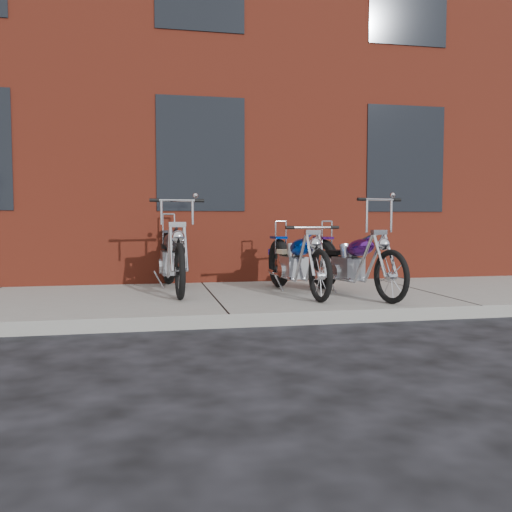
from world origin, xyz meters
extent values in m
plane|color=black|center=(0.00, 0.00, 0.00)|extent=(120.00, 120.00, 0.00)
cube|color=gray|center=(0.00, 1.50, 0.07)|extent=(22.00, 3.00, 0.15)
cube|color=maroon|center=(0.00, 8.00, 4.00)|extent=(22.00, 10.00, 8.00)
torus|color=black|center=(1.72, 1.75, 0.51)|extent=(0.29, 0.74, 0.73)
torus|color=black|center=(2.05, 0.20, 0.48)|extent=(0.21, 0.66, 0.66)
cube|color=gray|center=(1.85, 1.12, 0.50)|extent=(0.36, 0.45, 0.30)
ellipsoid|color=#4B1671|center=(1.91, 0.85, 0.80)|extent=(0.37, 0.60, 0.31)
cube|color=black|center=(1.80, 1.38, 0.70)|extent=(0.30, 0.33, 0.06)
cylinder|color=silver|center=(2.02, 0.33, 0.74)|extent=(0.10, 0.29, 0.54)
cylinder|color=silver|center=(1.99, 0.45, 1.41)|extent=(0.55, 0.14, 0.03)
cylinder|color=silver|center=(1.73, 1.67, 0.90)|extent=(0.03, 0.03, 0.48)
cylinder|color=silver|center=(1.92, 1.36, 0.37)|extent=(0.24, 0.90, 0.05)
torus|color=black|center=(1.09, 2.05, 0.51)|extent=(0.20, 0.73, 0.72)
torus|color=black|center=(1.23, 0.48, 0.48)|extent=(0.12, 0.66, 0.65)
cube|color=gray|center=(1.15, 1.41, 0.50)|extent=(0.31, 0.42, 0.30)
ellipsoid|color=#012FAD|center=(1.17, 1.13, 0.79)|extent=(0.31, 0.57, 0.31)
cube|color=#C9B590|center=(1.13, 1.67, 0.70)|extent=(0.26, 0.30, 0.06)
cylinder|color=silver|center=(1.21, 0.60, 0.74)|extent=(0.06, 0.29, 0.54)
cylinder|color=silver|center=(1.20, 0.73, 1.07)|extent=(0.55, 0.08, 0.03)
cylinder|color=silver|center=(1.10, 1.97, 0.89)|extent=(0.02, 0.02, 0.48)
cylinder|color=silver|center=(1.25, 1.64, 0.37)|extent=(0.12, 0.91, 0.05)
torus|color=black|center=(-0.52, 2.76, 0.55)|extent=(0.19, 0.81, 0.81)
torus|color=black|center=(-0.45, 1.01, 0.51)|extent=(0.11, 0.73, 0.73)
cube|color=gray|center=(-0.49, 2.04, 0.54)|extent=(0.33, 0.46, 0.34)
ellipsoid|color=#29292E|center=(-0.48, 1.73, 0.87)|extent=(0.32, 0.63, 0.34)
cube|color=black|center=(-0.50, 2.34, 0.77)|extent=(0.28, 0.32, 0.07)
cylinder|color=silver|center=(-0.45, 1.15, 0.81)|extent=(0.06, 0.33, 0.60)
cylinder|color=silver|center=(-0.46, 1.28, 1.41)|extent=(0.62, 0.06, 0.03)
cylinder|color=silver|center=(-0.52, 2.67, 0.98)|extent=(0.03, 0.03, 0.54)
cylinder|color=silver|center=(-0.37, 2.30, 0.40)|extent=(0.10, 1.01, 0.05)
camera|label=1|loc=(-0.84, -5.66, 1.15)|focal=38.00mm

